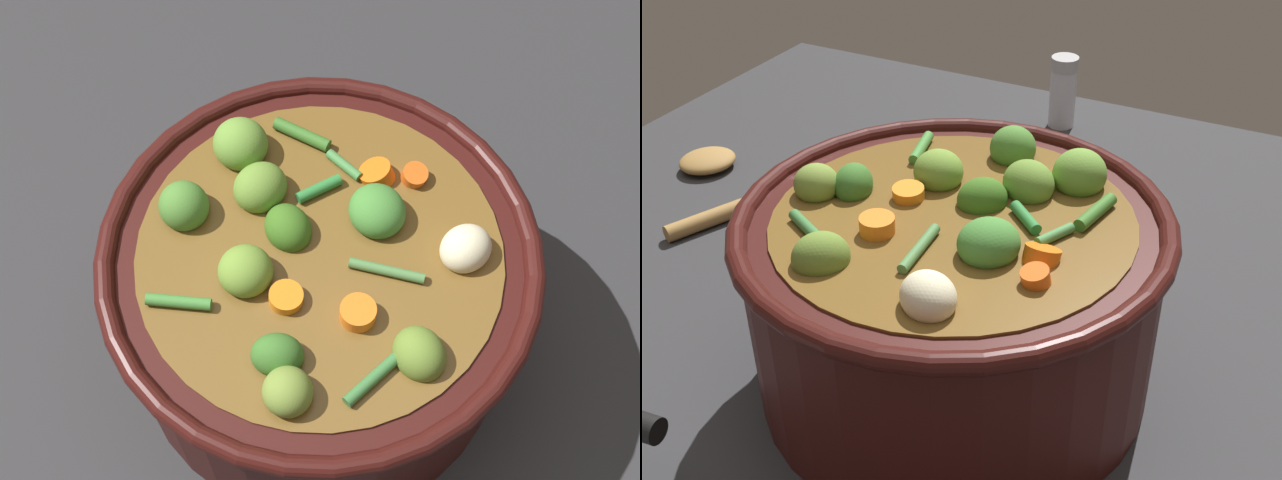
{
  "view_description": "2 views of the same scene",
  "coord_description": "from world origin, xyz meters",
  "views": [
    {
      "loc": [
        -0.09,
        0.27,
        0.67
      ],
      "look_at": [
        0.01,
        -0.02,
        0.13
      ],
      "focal_mm": 48.83,
      "sensor_mm": 36.0,
      "label": 1
    },
    {
      "loc": [
        -0.43,
        -0.22,
        0.45
      ],
      "look_at": [
        -0.01,
        -0.01,
        0.14
      ],
      "focal_mm": 46.38,
      "sensor_mm": 36.0,
      "label": 2
    }
  ],
  "objects": [
    {
      "name": "cooking_pot",
      "position": [
        0.0,
        0.0,
        0.08
      ],
      "size": [
        0.31,
        0.31,
        0.17
      ],
      "color": "#38110F",
      "rests_on": "ground_plane"
    },
    {
      "name": "ground_plane",
      "position": [
        0.0,
        0.0,
        0.0
      ],
      "size": [
        1.1,
        1.1,
        0.0
      ],
      "primitive_type": "plane",
      "color": "#2D2D30"
    }
  ]
}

